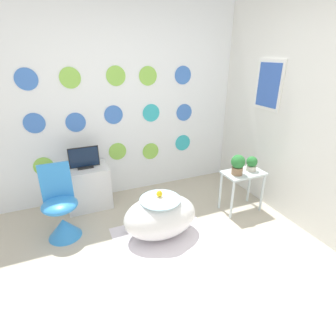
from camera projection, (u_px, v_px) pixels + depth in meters
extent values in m
plane|color=#BCB29E|center=(176.00, 288.00, 2.33)|extent=(12.00, 12.00, 0.00)
cube|color=white|center=(115.00, 104.00, 3.46)|extent=(4.49, 0.04, 2.60)
cylinder|color=#8CCC4C|center=(44.00, 166.00, 3.38)|extent=(0.25, 0.01, 0.25)
cylinder|color=#33B2BF|center=(82.00, 157.00, 3.53)|extent=(0.25, 0.01, 0.25)
cylinder|color=#8CCC4C|center=(118.00, 151.00, 3.70)|extent=(0.25, 0.01, 0.25)
cylinder|color=#8CCC4C|center=(151.00, 151.00, 3.90)|extent=(0.25, 0.01, 0.25)
cylinder|color=#33B2BF|center=(183.00, 143.00, 4.07)|extent=(0.25, 0.01, 0.25)
cylinder|color=#3F72CC|center=(34.00, 123.00, 3.15)|extent=(0.25, 0.01, 0.25)
cylinder|color=#3F72CC|center=(76.00, 122.00, 3.33)|extent=(0.25, 0.01, 0.25)
cylinder|color=#3F72CC|center=(114.00, 115.00, 3.48)|extent=(0.25, 0.01, 0.25)
cylinder|color=#33B2BF|center=(151.00, 113.00, 3.68)|extent=(0.25, 0.01, 0.25)
cylinder|color=#3F72CC|center=(184.00, 113.00, 3.88)|extent=(0.25, 0.01, 0.25)
cylinder|color=#3F72CC|center=(26.00, 79.00, 2.95)|extent=(0.25, 0.01, 0.25)
cylinder|color=#8CCC4C|center=(70.00, 78.00, 3.12)|extent=(0.25, 0.01, 0.25)
cylinder|color=#8CCC4C|center=(116.00, 76.00, 3.31)|extent=(0.25, 0.01, 0.25)
cylinder|color=#8CCC4C|center=(148.00, 76.00, 3.47)|extent=(0.25, 0.01, 0.25)
cylinder|color=#3F72CC|center=(183.00, 75.00, 3.66)|extent=(0.25, 0.01, 0.25)
cube|color=silver|center=(273.00, 107.00, 3.25)|extent=(0.04, 2.95, 2.60)
cube|color=white|center=(269.00, 85.00, 3.22)|extent=(0.02, 0.44, 0.60)
cube|color=#3359B2|center=(268.00, 85.00, 3.22)|extent=(0.01, 0.36, 0.52)
cube|color=silver|center=(166.00, 242.00, 2.89)|extent=(1.08, 0.97, 0.01)
ellipsoid|color=white|center=(160.00, 217.00, 2.92)|extent=(0.83, 0.55, 0.48)
cylinder|color=#B2DBEA|center=(160.00, 199.00, 2.83)|extent=(0.45, 0.45, 0.01)
sphere|color=yellow|center=(159.00, 194.00, 2.83)|extent=(0.07, 0.07, 0.07)
sphere|color=yellow|center=(160.00, 192.00, 2.81)|extent=(0.04, 0.04, 0.04)
cone|color=orange|center=(160.00, 193.00, 2.80)|extent=(0.02, 0.02, 0.02)
cone|color=#338CE0|center=(64.00, 228.00, 2.94)|extent=(0.36, 0.36, 0.22)
ellipsoid|color=#338CE0|center=(60.00, 205.00, 2.82)|extent=(0.38, 0.38, 0.13)
cube|color=#338CE0|center=(56.00, 182.00, 2.86)|extent=(0.32, 0.10, 0.43)
cube|color=silver|center=(88.00, 187.00, 3.48)|extent=(0.56, 0.41, 0.57)
cube|color=white|center=(89.00, 187.00, 3.27)|extent=(0.48, 0.01, 0.16)
cube|color=black|center=(85.00, 167.00, 3.36)|extent=(0.19, 0.12, 0.02)
cube|color=black|center=(84.00, 157.00, 3.31)|extent=(0.37, 0.01, 0.26)
cube|color=#0F1E38|center=(84.00, 157.00, 3.30)|extent=(0.35, 0.01, 0.24)
cylinder|color=#2D72B7|center=(66.00, 171.00, 3.13)|extent=(0.06, 0.06, 0.11)
cylinder|color=#2D72B7|center=(65.00, 166.00, 3.10)|extent=(0.03, 0.03, 0.02)
cube|color=silver|center=(244.00, 173.00, 3.29)|extent=(0.52, 0.31, 0.02)
cylinder|color=silver|center=(232.00, 200.00, 3.21)|extent=(0.03, 0.03, 0.52)
cylinder|color=silver|center=(262.00, 193.00, 3.38)|extent=(0.03, 0.03, 0.52)
cylinder|color=silver|center=(220.00, 191.00, 3.42)|extent=(0.03, 0.03, 0.52)
cylinder|color=silver|center=(249.00, 185.00, 3.59)|extent=(0.03, 0.03, 0.52)
cylinder|color=#8C6B4C|center=(237.00, 171.00, 3.21)|extent=(0.14, 0.14, 0.09)
sphere|color=#2D7A38|center=(238.00, 162.00, 3.17)|extent=(0.17, 0.17, 0.17)
cylinder|color=beige|center=(251.00, 168.00, 3.32)|extent=(0.12, 0.12, 0.06)
sphere|color=#2D7A38|center=(252.00, 162.00, 3.29)|extent=(0.14, 0.14, 0.14)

